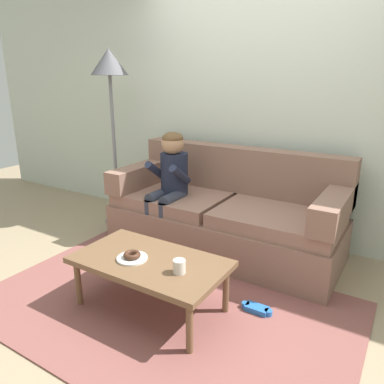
{
  "coord_description": "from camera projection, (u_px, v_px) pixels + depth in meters",
  "views": [
    {
      "loc": [
        1.37,
        -2.08,
        1.57
      ],
      "look_at": [
        -0.19,
        0.45,
        0.65
      ],
      "focal_mm": 34.31,
      "sensor_mm": 36.0,
      "label": 1
    }
  ],
  "objects": [
    {
      "name": "ground",
      "position": [
        182.0,
        290.0,
        2.84
      ],
      "size": [
        10.0,
        10.0,
        0.0
      ],
      "primitive_type": "plane",
      "color": "#9E896B"
    },
    {
      "name": "wall_back",
      "position": [
        260.0,
        97.0,
        3.56
      ],
      "size": [
        8.0,
        0.1,
        2.8
      ],
      "primitive_type": "cube",
      "color": "beige",
      "rests_on": "ground"
    },
    {
      "name": "area_rug",
      "position": [
        163.0,
        306.0,
        2.63
      ],
      "size": [
        2.62,
        1.67,
        0.01
      ],
      "primitive_type": "cube",
      "color": "brown",
      "rests_on": "ground"
    },
    {
      "name": "couch",
      "position": [
        226.0,
        215.0,
        3.46
      ],
      "size": [
        2.12,
        0.9,
        0.94
      ],
      "color": "#846051",
      "rests_on": "ground"
    },
    {
      "name": "coffee_table",
      "position": [
        150.0,
        264.0,
        2.51
      ],
      "size": [
        1.05,
        0.59,
        0.39
      ],
      "color": "brown",
      "rests_on": "ground"
    },
    {
      "name": "person_child",
      "position": [
        170.0,
        179.0,
        3.44
      ],
      "size": [
        0.34,
        0.58,
        1.1
      ],
      "color": "#1E2338",
      "rests_on": "ground"
    },
    {
      "name": "plate",
      "position": [
        132.0,
        258.0,
        2.5
      ],
      "size": [
        0.21,
        0.21,
        0.01
      ],
      "primitive_type": "cylinder",
      "color": "white",
      "rests_on": "coffee_table"
    },
    {
      "name": "donut",
      "position": [
        132.0,
        255.0,
        2.5
      ],
      "size": [
        0.17,
        0.17,
        0.04
      ],
      "primitive_type": "torus",
      "rotation": [
        0.0,
        0.0,
        2.31
      ],
      "color": "#422619",
      "rests_on": "plate"
    },
    {
      "name": "mug",
      "position": [
        179.0,
        266.0,
        2.32
      ],
      "size": [
        0.08,
        0.08,
        0.09
      ],
      "primitive_type": "cylinder",
      "color": "silver",
      "rests_on": "coffee_table"
    },
    {
      "name": "toy_controller",
      "position": [
        257.0,
        309.0,
        2.57
      ],
      "size": [
        0.23,
        0.09,
        0.05
      ],
      "rotation": [
        0.0,
        0.0,
        0.27
      ],
      "color": "blue",
      "rests_on": "ground"
    },
    {
      "name": "floor_lamp",
      "position": [
        110.0,
        77.0,
        3.77
      ],
      "size": [
        0.38,
        0.38,
        1.86
      ],
      "color": "slate",
      "rests_on": "ground"
    }
  ]
}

